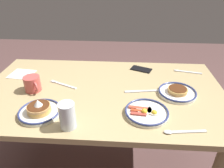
{
  "coord_description": "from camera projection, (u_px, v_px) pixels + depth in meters",
  "views": [
    {
      "loc": [
        -0.13,
        1.08,
        1.4
      ],
      "look_at": [
        -0.06,
        -0.02,
        0.75
      ],
      "focal_mm": 33.74,
      "sensor_mm": 36.0,
      "label": 1
    }
  ],
  "objects": [
    {
      "name": "coffee_mug",
      "position": [
        32.0,
        84.0,
        1.25
      ],
      "size": [
        0.11,
        0.11,
        0.09
      ],
      "color": "#BF4C47",
      "rests_on": "dining_table"
    },
    {
      "name": "ground_plane",
      "position": [
        105.0,
        168.0,
        1.64
      ],
      "size": [
        6.0,
        6.0,
        0.0
      ],
      "primitive_type": "plane",
      "color": "brown"
    },
    {
      "name": "cell_phone",
      "position": [
        141.0,
        69.0,
        1.52
      ],
      "size": [
        0.16,
        0.12,
        0.01
      ],
      "primitive_type": "cube",
      "rotation": [
        0.0,
        0.0,
        -0.4
      ],
      "color": "black",
      "rests_on": "dining_table"
    },
    {
      "name": "dining_table",
      "position": [
        103.0,
        103.0,
        1.33
      ],
      "size": [
        1.47,
        0.84,
        0.72
      ],
      "color": "tan",
      "rests_on": "ground_plane"
    },
    {
      "name": "fork_near",
      "position": [
        188.0,
        72.0,
        1.48
      ],
      "size": [
        0.19,
        0.06,
        0.01
      ],
      "color": "silver",
      "rests_on": "dining_table"
    },
    {
      "name": "plate_center_pancakes",
      "position": [
        147.0,
        112.0,
        1.07
      ],
      "size": [
        0.23,
        0.23,
        0.04
      ],
      "color": "silver",
      "rests_on": "dining_table"
    },
    {
      "name": "plate_far_companion",
      "position": [
        39.0,
        110.0,
        1.07
      ],
      "size": [
        0.21,
        0.21,
        0.08
      ],
      "color": "silver",
      "rests_on": "dining_table"
    },
    {
      "name": "plate_near_main",
      "position": [
        177.0,
        92.0,
        1.23
      ],
      "size": [
        0.22,
        0.22,
        0.04
      ],
      "color": "white",
      "rests_on": "dining_table"
    },
    {
      "name": "tea_spoon",
      "position": [
        179.0,
        132.0,
        0.96
      ],
      "size": [
        0.2,
        0.04,
        0.01
      ],
      "color": "silver",
      "rests_on": "dining_table"
    },
    {
      "name": "fork_far",
      "position": [
        63.0,
        84.0,
        1.33
      ],
      "size": [
        0.19,
        0.1,
        0.01
      ],
      "color": "silver",
      "rests_on": "dining_table"
    },
    {
      "name": "butter_knife",
      "position": [
        143.0,
        91.0,
        1.26
      ],
      "size": [
        0.23,
        0.05,
        0.01
      ],
      "color": "silver",
      "rests_on": "dining_table"
    },
    {
      "name": "drinking_glass",
      "position": [
        67.0,
        117.0,
        0.97
      ],
      "size": [
        0.08,
        0.08,
        0.13
      ],
      "color": "silver",
      "rests_on": "dining_table"
    },
    {
      "name": "paper_napkin",
      "position": [
        22.0,
        74.0,
        1.45
      ],
      "size": [
        0.16,
        0.16,
        0.0
      ],
      "primitive_type": "cube",
      "rotation": [
        0.0,
        0.0,
        -0.11
      ],
      "color": "white",
      "rests_on": "dining_table"
    }
  ]
}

